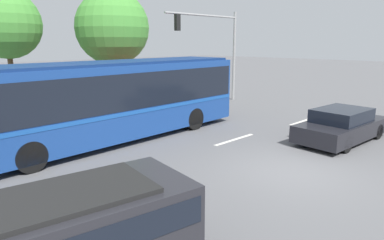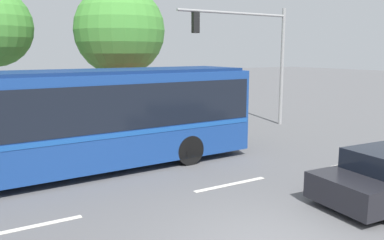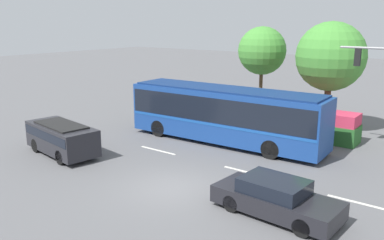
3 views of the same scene
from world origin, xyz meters
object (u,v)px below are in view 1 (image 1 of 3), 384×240
object	(u,v)px
sedan_foreground	(342,126)
street_tree_left	(6,25)
street_tree_centre	(112,28)
city_bus	(116,96)
traffic_light_pole	(218,41)
suv_left_lane	(49,239)

from	to	relation	value
sedan_foreground	street_tree_left	bearing A→B (deg)	123.23
street_tree_centre	sedan_foreground	bearing A→B (deg)	-78.59
city_bus	street_tree_centre	size ratio (longest dim) A/B	1.71
city_bus	traffic_light_pole	xyz separation A→B (m)	(9.62, 3.06, 2.17)
suv_left_lane	street_tree_centre	size ratio (longest dim) A/B	0.70
sedan_foreground	street_tree_centre	distance (m)	13.45
traffic_light_pole	street_tree_centre	world-z (taller)	street_tree_centre
street_tree_centre	suv_left_lane	bearing A→B (deg)	-125.96
city_bus	suv_left_lane	world-z (taller)	city_bus
sedan_foreground	street_tree_centre	bearing A→B (deg)	105.04
street_tree_left	city_bus	bearing A→B (deg)	-78.13
sedan_foreground	city_bus	bearing A→B (deg)	137.66
street_tree_centre	traffic_light_pole	bearing A→B (deg)	-27.01
suv_left_lane	traffic_light_pole	size ratio (longest dim) A/B	0.78
traffic_light_pole	street_tree_left	distance (m)	11.95
suv_left_lane	traffic_light_pole	world-z (taller)	traffic_light_pole
sedan_foreground	suv_left_lane	bearing A→B (deg)	-174.45
city_bus	street_tree_left	bearing A→B (deg)	-80.14
sedan_foreground	traffic_light_pole	xyz separation A→B (m)	(3.31, 9.58, 3.34)
city_bus	street_tree_left	size ratio (longest dim) A/B	1.81
suv_left_lane	traffic_light_pole	distance (m)	18.47
suv_left_lane	street_tree_centre	distance (m)	16.45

